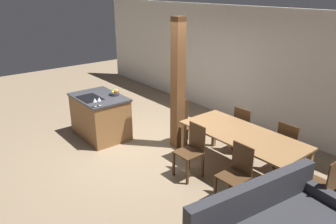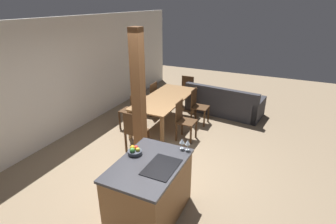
{
  "view_description": "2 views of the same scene",
  "coord_description": "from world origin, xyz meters",
  "px_view_note": "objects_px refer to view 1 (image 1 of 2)",
  "views": [
    {
      "loc": [
        4.93,
        -3.31,
        3.09
      ],
      "look_at": [
        0.6,
        0.2,
        0.95
      ],
      "focal_mm": 35.0,
      "sensor_mm": 36.0,
      "label": 1
    },
    {
      "loc": [
        -3.78,
        -1.86,
        3.01
      ],
      "look_at": [
        0.6,
        0.2,
        0.95
      ],
      "focal_mm": 28.0,
      "sensor_mm": 36.0,
      "label": 2
    }
  ],
  "objects_px": {
    "dining_table": "(242,138)",
    "dining_chair_far_right": "(289,146)",
    "wine_glass_near": "(95,100)",
    "dining_chair_foot_end": "(323,185)",
    "kitchen_island": "(100,116)",
    "dining_chair_near_left": "(192,150)",
    "timber_post": "(178,85)",
    "dining_chair_near_right": "(236,173)",
    "fruit_bowl": "(115,93)",
    "dining_chair_head_end": "(185,122)",
    "dining_chair_far_left": "(245,128)",
    "wine_glass_middle": "(99,99)"
  },
  "relations": [
    {
      "from": "dining_table",
      "to": "dining_chair_near_right",
      "type": "relative_size",
      "value": 2.33
    },
    {
      "from": "kitchen_island",
      "to": "timber_post",
      "type": "distance_m",
      "value": 1.92
    },
    {
      "from": "dining_chair_near_left",
      "to": "dining_chair_near_right",
      "type": "distance_m",
      "value": 0.98
    },
    {
      "from": "dining_chair_near_left",
      "to": "wine_glass_middle",
      "type": "bearing_deg",
      "value": -159.14
    },
    {
      "from": "fruit_bowl",
      "to": "dining_chair_near_left",
      "type": "distance_m",
      "value": 2.35
    },
    {
      "from": "dining_chair_far_right",
      "to": "dining_chair_head_end",
      "type": "relative_size",
      "value": 1.0
    },
    {
      "from": "fruit_bowl",
      "to": "dining_chair_head_end",
      "type": "relative_size",
      "value": 0.23
    },
    {
      "from": "dining_chair_far_right",
      "to": "dining_chair_head_end",
      "type": "xyz_separation_m",
      "value": [
        -1.95,
        -0.71,
        0.0
      ]
    },
    {
      "from": "dining_chair_far_right",
      "to": "dining_chair_far_left",
      "type": "bearing_deg",
      "value": 0.0
    },
    {
      "from": "fruit_bowl",
      "to": "timber_post",
      "type": "distance_m",
      "value": 1.49
    },
    {
      "from": "kitchen_island",
      "to": "wine_glass_near",
      "type": "relative_size",
      "value": 7.44
    },
    {
      "from": "kitchen_island",
      "to": "dining_chair_far_right",
      "type": "bearing_deg",
      "value": 28.65
    },
    {
      "from": "fruit_bowl",
      "to": "timber_post",
      "type": "height_order",
      "value": "timber_post"
    },
    {
      "from": "dining_chair_far_left",
      "to": "fruit_bowl",
      "type": "bearing_deg",
      "value": 34.0
    },
    {
      "from": "dining_chair_near_left",
      "to": "dining_chair_head_end",
      "type": "distance_m",
      "value": 1.2
    },
    {
      "from": "fruit_bowl",
      "to": "dining_chair_near_left",
      "type": "relative_size",
      "value": 0.23
    },
    {
      "from": "dining_chair_far_right",
      "to": "kitchen_island",
      "type": "bearing_deg",
      "value": 28.65
    },
    {
      "from": "timber_post",
      "to": "dining_chair_far_right",
      "type": "bearing_deg",
      "value": 23.47
    },
    {
      "from": "fruit_bowl",
      "to": "dining_chair_foot_end",
      "type": "xyz_separation_m",
      "value": [
        4.24,
        0.84,
        -0.48
      ]
    },
    {
      "from": "dining_chair_near_right",
      "to": "timber_post",
      "type": "distance_m",
      "value": 2.22
    },
    {
      "from": "dining_chair_far_left",
      "to": "dining_chair_near_left",
      "type": "bearing_deg",
      "value": 90.0
    },
    {
      "from": "timber_post",
      "to": "dining_chair_head_end",
      "type": "bearing_deg",
      "value": 72.71
    },
    {
      "from": "dining_table",
      "to": "dining_chair_head_end",
      "type": "relative_size",
      "value": 2.33
    },
    {
      "from": "fruit_bowl",
      "to": "dining_chair_head_end",
      "type": "height_order",
      "value": "fruit_bowl"
    },
    {
      "from": "dining_table",
      "to": "dining_chair_near_left",
      "type": "bearing_deg",
      "value": -124.56
    },
    {
      "from": "wine_glass_near",
      "to": "wine_glass_middle",
      "type": "distance_m",
      "value": 0.09
    },
    {
      "from": "kitchen_island",
      "to": "dining_chair_near_left",
      "type": "height_order",
      "value": "dining_chair_near_left"
    },
    {
      "from": "fruit_bowl",
      "to": "wine_glass_middle",
      "type": "relative_size",
      "value": 1.25
    },
    {
      "from": "dining_chair_head_end",
      "to": "dining_chair_near_left",
      "type": "bearing_deg",
      "value": -126.13
    },
    {
      "from": "dining_table",
      "to": "dining_chair_foot_end",
      "type": "bearing_deg",
      "value": -0.0
    },
    {
      "from": "kitchen_island",
      "to": "wine_glass_near",
      "type": "xyz_separation_m",
      "value": [
        0.55,
        -0.36,
        0.59
      ]
    },
    {
      "from": "wine_glass_middle",
      "to": "dining_chair_near_right",
      "type": "xyz_separation_m",
      "value": [
        2.85,
        0.72,
        -0.56
      ]
    },
    {
      "from": "dining_chair_near_left",
      "to": "timber_post",
      "type": "relative_size",
      "value": 0.36
    },
    {
      "from": "wine_glass_near",
      "to": "dining_chair_near_right",
      "type": "distance_m",
      "value": 3.02
    },
    {
      "from": "timber_post",
      "to": "kitchen_island",
      "type": "bearing_deg",
      "value": -144.83
    },
    {
      "from": "dining_chair_far_left",
      "to": "dining_chair_far_right",
      "type": "relative_size",
      "value": 1.0
    },
    {
      "from": "dining_table",
      "to": "dining_chair_far_right",
      "type": "bearing_deg",
      "value": 55.44
    },
    {
      "from": "kitchen_island",
      "to": "dining_table",
      "type": "relative_size",
      "value": 0.58
    },
    {
      "from": "dining_chair_head_end",
      "to": "dining_table",
      "type": "bearing_deg",
      "value": -90.0
    },
    {
      "from": "dining_chair_foot_end",
      "to": "wine_glass_near",
      "type": "bearing_deg",
      "value": -68.37
    },
    {
      "from": "wine_glass_near",
      "to": "dining_chair_foot_end",
      "type": "distance_m",
      "value": 4.15
    },
    {
      "from": "wine_glass_near",
      "to": "dining_table",
      "type": "bearing_deg",
      "value": 32.66
    },
    {
      "from": "dining_chair_near_left",
      "to": "timber_post",
      "type": "distance_m",
      "value": 1.41
    },
    {
      "from": "wine_glass_middle",
      "to": "dining_chair_far_right",
      "type": "height_order",
      "value": "wine_glass_middle"
    },
    {
      "from": "fruit_bowl",
      "to": "dining_chair_foot_end",
      "type": "bearing_deg",
      "value": 11.22
    },
    {
      "from": "dining_table",
      "to": "wine_glass_near",
      "type": "bearing_deg",
      "value": -147.34
    },
    {
      "from": "timber_post",
      "to": "dining_chair_near_left",
      "type": "bearing_deg",
      "value": -28.36
    },
    {
      "from": "dining_chair_near_right",
      "to": "dining_chair_head_end",
      "type": "distance_m",
      "value": 2.07
    },
    {
      "from": "fruit_bowl",
      "to": "dining_chair_far_right",
      "type": "xyz_separation_m",
      "value": [
        3.27,
        1.55,
        -0.48
      ]
    },
    {
      "from": "dining_chair_far_right",
      "to": "dining_chair_near_right",
      "type": "bearing_deg",
      "value": 90.0
    }
  ]
}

